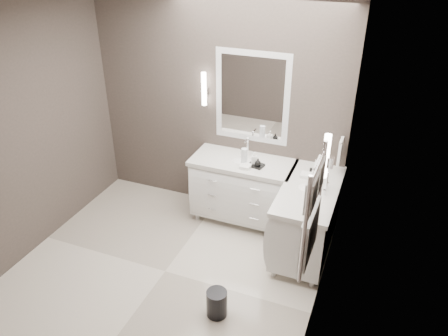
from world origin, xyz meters
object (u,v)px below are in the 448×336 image
at_px(vanity_back, 242,187).
at_px(waste_bin, 217,303).
at_px(vanity_right, 307,216).
at_px(towel_ladder, 311,217).

height_order(vanity_back, waste_bin, vanity_back).
bearing_deg(waste_bin, vanity_right, 65.25).
xyz_separation_m(vanity_right, towel_ladder, (0.23, -1.30, 0.91)).
distance_m(vanity_back, waste_bin, 1.63).
bearing_deg(vanity_right, waste_bin, -114.75).
bearing_deg(vanity_right, towel_ladder, -80.16).
distance_m(vanity_back, vanity_right, 0.93).
bearing_deg(towel_ladder, waste_bin, 175.82).
bearing_deg(towel_ladder, vanity_right, 99.84).
distance_m(vanity_right, towel_ladder, 1.60).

